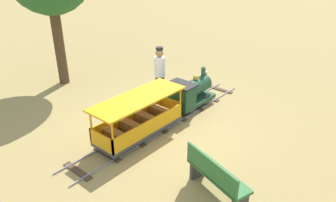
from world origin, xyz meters
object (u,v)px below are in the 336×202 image
Objects in this scene: locomotive at (190,92)px; passenger_car at (139,121)px; conductor_person at (160,71)px; park_bench at (216,176)px.

locomotive is 0.61× the size of passenger_car.
passenger_car is 1.97m from conductor_person.
conductor_person is 1.19× the size of park_bench.
passenger_car is at bearing -90.00° from locomotive.
passenger_car is at bearing 167.55° from park_bench.
conductor_person reaches higher than passenger_car.
conductor_person is (-0.88, 1.68, 0.53)m from passenger_car.
conductor_person reaches higher than park_bench.
locomotive is at bearing 134.57° from park_bench.
conductor_person is (-0.88, -0.24, 0.47)m from locomotive.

